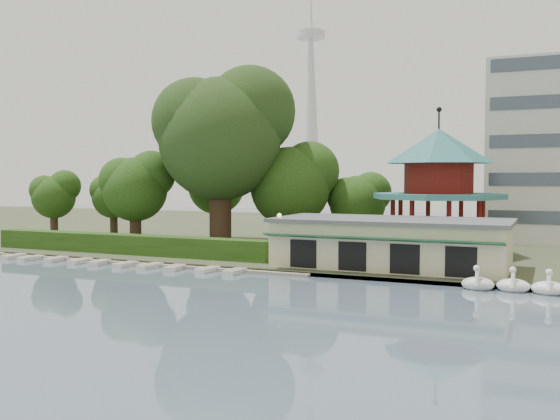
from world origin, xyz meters
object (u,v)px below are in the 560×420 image
Objects in this scene: boathouse at (391,242)px; pavilion at (438,179)px; dock at (130,263)px; big_tree at (222,130)px.

boathouse is 11.43m from pavilion.
boathouse is 1.38× the size of pavilion.
pavilion is at bearing 31.66° from dock.
pavilion reaches higher than dock.
dock is at bearing -106.07° from big_tree.
pavilion is (24.00, 14.80, 7.36)m from dock.
big_tree is (3.17, 11.00, 12.25)m from dock.
pavilion is at bearing 78.72° from boathouse.
dock is 1.83× the size of boathouse.
boathouse is at bearing -101.28° from pavilion.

